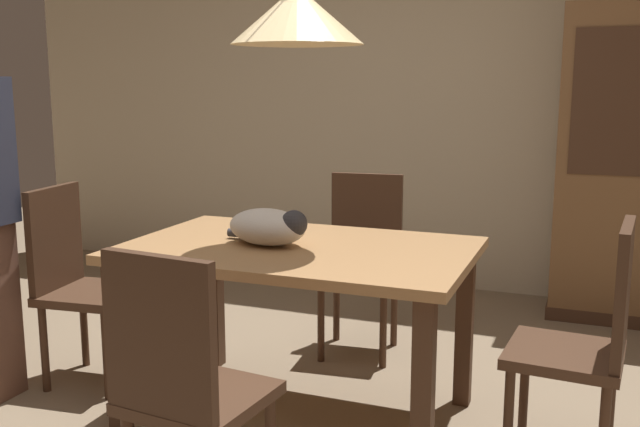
% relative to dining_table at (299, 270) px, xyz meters
% --- Properties ---
extents(back_wall, '(6.40, 0.10, 2.90)m').
position_rel_dining_table_xyz_m(back_wall, '(0.03, 2.27, 0.80)').
color(back_wall, beige).
rests_on(back_wall, ground).
extents(dining_table, '(1.40, 0.90, 0.75)m').
position_rel_dining_table_xyz_m(dining_table, '(0.00, 0.00, 0.00)').
color(dining_table, '#A87A4C').
rests_on(dining_table, ground).
extents(chair_near_front, '(0.44, 0.44, 0.93)m').
position_rel_dining_table_xyz_m(chair_near_front, '(-0.01, -0.88, -0.14)').
color(chair_near_front, '#472D1E').
rests_on(chair_near_front, ground).
extents(chair_far_back, '(0.44, 0.44, 0.93)m').
position_rel_dining_table_xyz_m(chair_far_back, '(-0.01, 0.88, -0.14)').
color(chair_far_back, '#472D1E').
rests_on(chair_far_back, ground).
extents(chair_left_side, '(0.44, 0.44, 0.93)m').
position_rel_dining_table_xyz_m(chair_left_side, '(-1.13, -0.01, -0.14)').
color(chair_left_side, '#472D1E').
rests_on(chair_left_side, ground).
extents(chair_right_side, '(0.43, 0.43, 0.93)m').
position_rel_dining_table_xyz_m(chair_right_side, '(1.13, -0.01, -0.14)').
color(chair_right_side, '#472D1E').
rests_on(chair_right_side, ground).
extents(cat_sleeping, '(0.39, 0.26, 0.16)m').
position_rel_dining_table_xyz_m(cat_sleeping, '(-0.11, -0.04, 0.18)').
color(cat_sleeping, silver).
rests_on(cat_sleeping, dining_table).
extents(pendant_lamp, '(0.52, 0.52, 1.30)m').
position_rel_dining_table_xyz_m(pendant_lamp, '(-0.00, 0.00, 1.01)').
color(pendant_lamp, beige).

